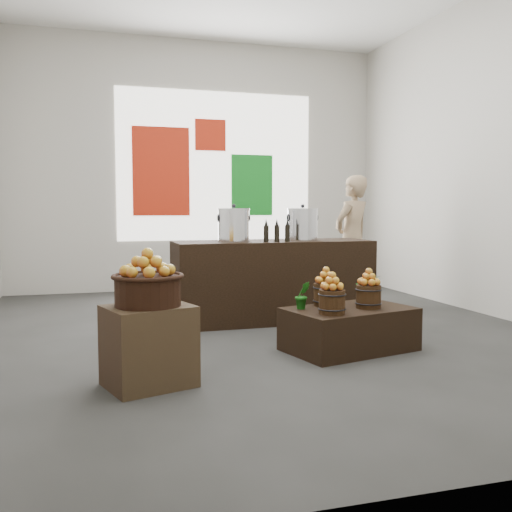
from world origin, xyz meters
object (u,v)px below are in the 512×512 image
object	(u,v)px
crate	(149,346)
display_table	(349,329)
stock_pot_left	(234,226)
stock_pot_center	(302,225)
shopper	(352,239)
counter	(273,281)
wicker_basket	(148,291)

from	to	relation	value
crate	display_table	distance (m)	1.97
stock_pot_left	stock_pot_center	size ratio (longest dim) A/B	1.00
stock_pot_left	shopper	size ratio (longest dim) A/B	0.20
stock_pot_center	shopper	xyz separation A→B (m)	(1.15, 1.05, -0.23)
counter	shopper	distance (m)	1.89
shopper	wicker_basket	bearing A→B (deg)	17.05
wicker_basket	display_table	bearing A→B (deg)	16.48
crate	shopper	distance (m)	4.50
crate	display_table	bearing A→B (deg)	16.48
crate	stock_pot_left	world-z (taller)	stock_pot_left
wicker_basket	shopper	bearing A→B (deg)	44.86
counter	stock_pot_center	distance (m)	0.74
stock_pot_left	display_table	bearing A→B (deg)	-64.82
display_table	stock_pot_left	distance (m)	1.92
display_table	stock_pot_center	world-z (taller)	stock_pot_center
counter	stock_pot_left	xyz separation A→B (m)	(-0.47, -0.00, 0.65)
stock_pot_center	shopper	world-z (taller)	shopper
wicker_basket	stock_pot_left	world-z (taller)	stock_pot_left
crate	stock_pot_left	distance (m)	2.53
display_table	stock_pot_center	bearing A→B (deg)	71.97
counter	crate	bearing A→B (deg)	-128.44
crate	counter	world-z (taller)	counter
display_table	stock_pot_center	distance (m)	1.79
display_table	counter	size ratio (longest dim) A/B	0.50
crate	wicker_basket	xyz separation A→B (m)	(0.00, 0.00, 0.41)
wicker_basket	counter	distance (m)	2.67
display_table	stock_pot_center	size ratio (longest dim) A/B	3.23
wicker_basket	counter	world-z (taller)	counter
display_table	shopper	xyz separation A→B (m)	(1.27, 2.58, 0.69)
stock_pot_left	stock_pot_center	distance (m)	0.84
counter	shopper	world-z (taller)	shopper
wicker_basket	shopper	world-z (taller)	shopper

